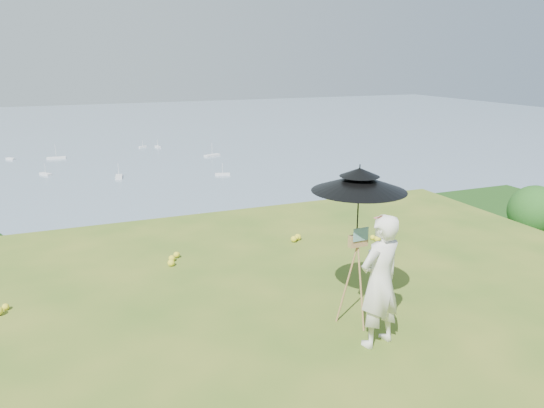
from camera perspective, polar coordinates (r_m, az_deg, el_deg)
name	(u,v)px	position (r m, az deg, el deg)	size (l,w,h in m)	color
ground	(316,367)	(6.82, 4.75, -17.11)	(14.00, 14.00, 0.00)	#3B611B
shoreline_tier	(94,319)	(89.42, -18.63, -11.68)	(170.00, 28.00, 8.00)	#6F6759
bay_water	(63,147)	(247.98, -21.57, 5.72)	(700.00, 700.00, 0.00)	slate
slope_trees	(110,303)	(44.30, -17.02, -10.12)	(110.00, 50.00, 6.00)	#1A4715
harbor_town	(90,281)	(86.73, -19.00, -7.85)	(110.00, 22.00, 5.00)	silver
moored_boats	(25,190)	(170.51, -25.07, 1.41)	(140.00, 140.00, 0.70)	silver
wildflowers	(307,353)	(6.98, 3.80, -15.68)	(10.00, 10.50, 0.12)	yellow
painter	(380,281)	(7.01, 11.52, -8.13)	(0.65, 0.43, 1.79)	silver
field_easel	(356,276)	(7.57, 9.06, -7.63)	(0.55, 0.55, 1.44)	#955D3E
sun_umbrella	(358,205)	(7.25, 9.25, -0.10)	(1.29, 1.29, 1.12)	black
painter_cap	(383,218)	(6.72, 11.90, -1.52)	(0.18, 0.21, 0.10)	#DD7A79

